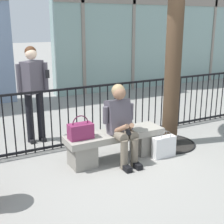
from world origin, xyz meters
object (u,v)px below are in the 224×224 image
object	(u,v)px
stone_bench	(115,143)
bystander_at_railing	(33,87)
seated_person_with_phone	(121,122)
handbag_on_bench	(81,131)
shopping_bag	(164,146)

from	to	relation	value
stone_bench	bystander_at_railing	world-z (taller)	bystander_at_railing
seated_person_with_phone	bystander_at_railing	xyz separation A→B (m)	(-0.93, 1.51, 0.35)
stone_bench	handbag_on_bench	world-z (taller)	handbag_on_bench
stone_bench	handbag_on_bench	bearing A→B (deg)	-179.01
stone_bench	seated_person_with_phone	size ratio (longest dim) A/B	1.32
bystander_at_railing	shopping_bag	bearing A→B (deg)	-46.04
seated_person_with_phone	handbag_on_bench	world-z (taller)	seated_person_with_phone
stone_bench	shopping_bag	size ratio (longest dim) A/B	3.52
seated_person_with_phone	handbag_on_bench	distance (m)	0.63
stone_bench	handbag_on_bench	size ratio (longest dim) A/B	4.46
bystander_at_railing	stone_bench	bearing A→B (deg)	-57.13
stone_bench	bystander_at_railing	distance (m)	1.79
seated_person_with_phone	shopping_bag	xyz separation A→B (m)	(0.69, -0.17, -0.47)
handbag_on_bench	shopping_bag	bearing A→B (deg)	-12.59
stone_bench	bystander_at_railing	size ratio (longest dim) A/B	0.94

